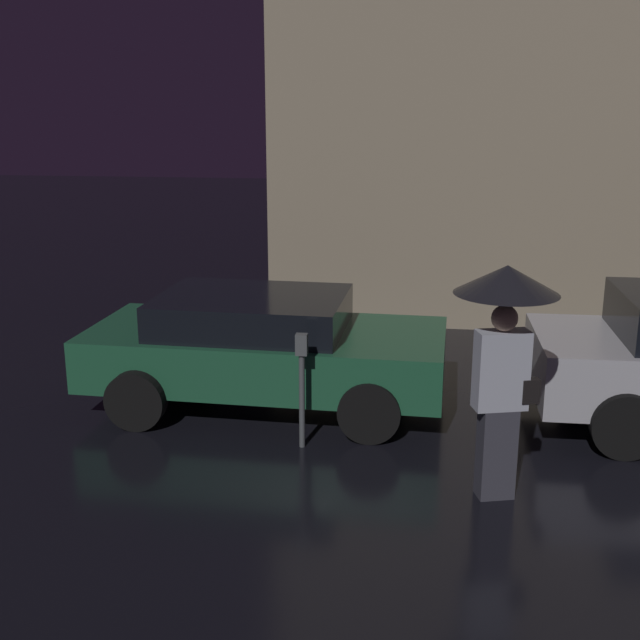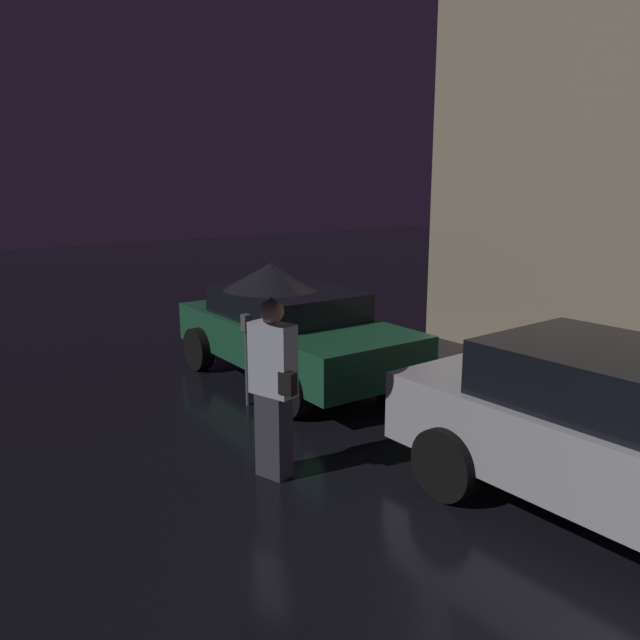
{
  "view_description": "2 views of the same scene",
  "coord_description": "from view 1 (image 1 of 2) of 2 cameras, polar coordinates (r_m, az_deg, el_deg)",
  "views": [
    {
      "loc": [
        -5.45,
        -7.44,
        3.5
      ],
      "look_at": [
        -6.53,
        0.59,
        1.29
      ],
      "focal_mm": 45.0,
      "sensor_mm": 36.0,
      "label": 1
    },
    {
      "loc": [
        0.14,
        -3.76,
        2.89
      ],
      "look_at": [
        -5.57,
        0.59,
        1.3
      ],
      "focal_mm": 35.0,
      "sensor_mm": 36.0,
      "label": 2
    }
  ],
  "objects": [
    {
      "name": "parking_meter",
      "position": [
        8.23,
        -1.3,
        -4.12
      ],
      "size": [
        0.12,
        0.1,
        1.23
      ],
      "color": "#4C5154",
      "rests_on": "ground"
    },
    {
      "name": "building_facade_left",
      "position": [
        14.1,
        15.57,
        19.97
      ],
      "size": [
        8.46,
        3.0,
        9.56
      ],
      "color": "gray",
      "rests_on": "ground"
    },
    {
      "name": "pedestrian_with_umbrella",
      "position": [
        7.13,
        12.96,
        -0.76
      ],
      "size": [
        0.91,
        0.91,
        2.16
      ],
      "rotation": [
        0.0,
        0.0,
        3.42
      ],
      "color": "#383842",
      "rests_on": "ground"
    },
    {
      "name": "parked_car_green",
      "position": [
        9.43,
        -4.03,
        -1.86
      ],
      "size": [
        4.2,
        2.06,
        1.33
      ],
      "rotation": [
        0.0,
        0.0,
        -0.03
      ],
      "color": "#1E5638",
      "rests_on": "ground"
    }
  ]
}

